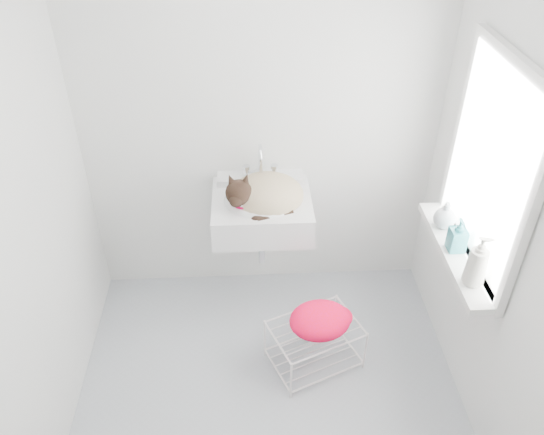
{
  "coord_description": "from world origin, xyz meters",
  "views": [
    {
      "loc": [
        -0.09,
        -1.99,
        2.7
      ],
      "look_at": [
        0.04,
        0.5,
        0.88
      ],
      "focal_mm": 36.18,
      "sensor_mm": 36.0,
      "label": 1
    }
  ],
  "objects_px": {
    "wire_rack": "(314,344)",
    "bottle_b": "(455,249)",
    "cat": "(264,194)",
    "sink": "(262,198)",
    "bottle_c": "(443,226)",
    "bottle_a": "(471,283)"
  },
  "relations": [
    {
      "from": "sink",
      "to": "bottle_a",
      "type": "bearing_deg",
      "value": -38.31
    },
    {
      "from": "sink",
      "to": "wire_rack",
      "type": "distance_m",
      "value": 0.93
    },
    {
      "from": "wire_rack",
      "to": "bottle_b",
      "type": "xyz_separation_m",
      "value": [
        0.72,
        0.01,
        0.7
      ]
    },
    {
      "from": "sink",
      "to": "bottle_a",
      "type": "distance_m",
      "value": 1.28
    },
    {
      "from": "bottle_c",
      "to": "cat",
      "type": "bearing_deg",
      "value": 162.53
    },
    {
      "from": "wire_rack",
      "to": "bottle_c",
      "type": "xyz_separation_m",
      "value": [
        0.72,
        0.21,
        0.7
      ]
    },
    {
      "from": "sink",
      "to": "bottle_b",
      "type": "relative_size",
      "value": 3.1
    },
    {
      "from": "sink",
      "to": "bottle_c",
      "type": "distance_m",
      "value": 1.06
    },
    {
      "from": "sink",
      "to": "wire_rack",
      "type": "xyz_separation_m",
      "value": [
        0.29,
        -0.54,
        -0.7
      ]
    },
    {
      "from": "cat",
      "to": "bottle_b",
      "type": "height_order",
      "value": "cat"
    },
    {
      "from": "cat",
      "to": "bottle_a",
      "type": "relative_size",
      "value": 1.98
    },
    {
      "from": "sink",
      "to": "bottle_c",
      "type": "xyz_separation_m",
      "value": [
        1.01,
        -0.33,
        0.0
      ]
    },
    {
      "from": "bottle_a",
      "to": "bottle_c",
      "type": "distance_m",
      "value": 0.46
    },
    {
      "from": "cat",
      "to": "bottle_b",
      "type": "bearing_deg",
      "value": -30.33
    },
    {
      "from": "cat",
      "to": "bottle_a",
      "type": "bearing_deg",
      "value": -40.86
    },
    {
      "from": "bottle_a",
      "to": "bottle_b",
      "type": "height_order",
      "value": "bottle_a"
    },
    {
      "from": "bottle_a",
      "to": "cat",
      "type": "bearing_deg",
      "value": 141.98
    },
    {
      "from": "wire_rack",
      "to": "bottle_b",
      "type": "bearing_deg",
      "value": 0.63
    },
    {
      "from": "cat",
      "to": "bottle_c",
      "type": "bearing_deg",
      "value": -20.32
    },
    {
      "from": "bottle_a",
      "to": "bottle_b",
      "type": "relative_size",
      "value": 1.23
    },
    {
      "from": "sink",
      "to": "cat",
      "type": "height_order",
      "value": "cat"
    },
    {
      "from": "bottle_c",
      "to": "sink",
      "type": "bearing_deg",
      "value": 161.81
    }
  ]
}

